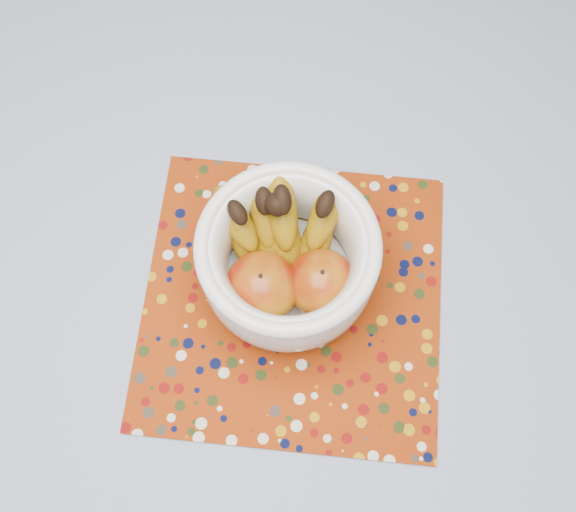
{
  "coord_description": "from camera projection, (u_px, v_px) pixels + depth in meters",
  "views": [
    {
      "loc": [
        0.1,
        -0.27,
        1.57
      ],
      "look_at": [
        0.11,
        0.01,
        0.84
      ],
      "focal_mm": 42.0,
      "sensor_mm": 36.0,
      "label": 1
    }
  ],
  "objects": [
    {
      "name": "fruit_bowl",
      "position": [
        284.0,
        253.0,
        0.79
      ],
      "size": [
        0.23,
        0.21,
        0.15
      ],
      "color": "white",
      "rests_on": "placemat"
    },
    {
      "name": "placemat",
      "position": [
        293.0,
        299.0,
        0.84
      ],
      "size": [
        0.41,
        0.41,
        0.0
      ],
      "primitive_type": "cube",
      "rotation": [
        0.0,
        0.0,
        -0.11
      ],
      "color": "maroon",
      "rests_on": "tablecloth"
    },
    {
      "name": "tablecloth",
      "position": [
        205.0,
        286.0,
        0.86
      ],
      "size": [
        1.32,
        1.32,
        0.01
      ],
      "primitive_type": "cube",
      "color": "slate",
      "rests_on": "table"
    },
    {
      "name": "table",
      "position": [
        211.0,
        304.0,
        0.93
      ],
      "size": [
        1.2,
        1.2,
        0.75
      ],
      "color": "brown",
      "rests_on": "ground"
    }
  ]
}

